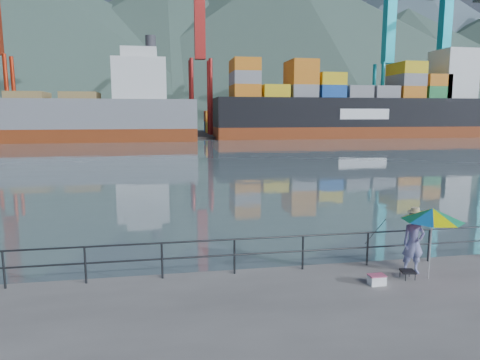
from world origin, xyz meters
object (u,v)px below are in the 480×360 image
Objects in this scene: fisherman at (413,243)px; cooler_bag at (377,280)px; bulk_carrier at (52,116)px; beach_umbrella at (433,215)px; container_ship at (362,107)px.

fisherman is 4.18× the size of cooler_bag.
fisherman is at bearing -69.25° from bulk_carrier.
cooler_bag is 0.01× the size of bulk_carrier.
beach_umbrella is 79.39m from container_ship.
fisherman is at bearing -114.58° from container_ship.
beach_umbrella is 0.03× the size of container_ship.
container_ship is (32.62, 72.26, 4.07)m from beach_umbrella.
beach_umbrella is at bearing -114.30° from container_ship.
bulk_carrier is (-26.06, 68.68, 2.31)m from beach_umbrella.
container_ship is (34.23, 72.42, 5.74)m from cooler_bag.
container_ship is at bearing 65.70° from beach_umbrella.
cooler_bag is 73.16m from bulk_carrier.
fisherman is 1.06m from beach_umbrella.
fisherman is 0.89× the size of beach_umbrella.
bulk_carrier is at bearing -176.51° from container_ship.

